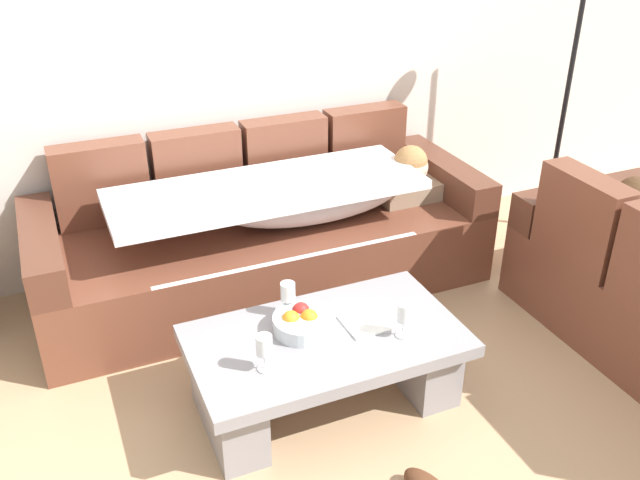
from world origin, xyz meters
The scene contains 9 objects.
back_wall centered at (0.00, 2.15, 1.35)m, with size 9.00×0.10×2.70m, color silver.
couch_along_wall centered at (0.21, 1.63, 0.33)m, with size 2.52×0.92×0.88m.
coffee_table centered at (0.08, 0.54, 0.24)m, with size 1.20×0.68×0.38m.
fruit_bowl centered at (0.01, 0.62, 0.42)m, with size 0.28×0.28×0.10m.
wine_glass_near_left centered at (-0.24, 0.42, 0.50)m, with size 0.07×0.07×0.17m.
wine_glass_near_right centered at (0.39, 0.41, 0.50)m, with size 0.07×0.07×0.17m.
wine_glass_far_back centered at (-0.01, 0.76, 0.50)m, with size 0.07×0.07×0.17m.
open_magazine centered at (0.32, 0.56, 0.39)m, with size 0.28×0.21×0.01m, color white.
floor_lamp centered at (2.14, 1.54, 1.12)m, with size 0.33×0.31×1.95m.
Camera 1 is at (-0.91, -1.71, 2.18)m, focal length 38.71 mm.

